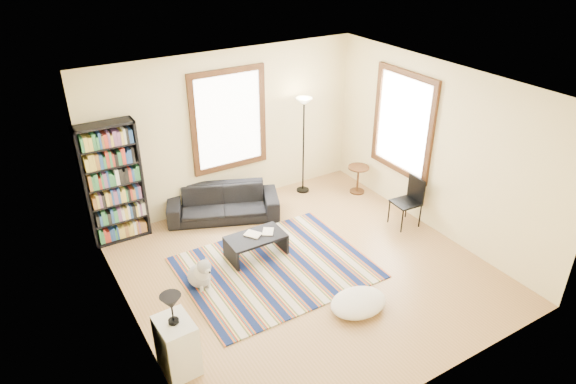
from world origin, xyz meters
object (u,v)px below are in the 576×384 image
coffee_table (256,246)px  folding_chair (406,203)px  bookshelf (113,184)px  side_table (358,180)px  dog (199,270)px  floor_lamp (303,146)px  floor_cushion (358,303)px  white_cabinet (177,346)px  sofa (223,203)px

coffee_table → folding_chair: bearing=-10.9°
bookshelf → folding_chair: size_ratio=2.33×
side_table → dog: bearing=-163.9°
coffee_table → floor_lamp: bearing=38.8°
floor_lamp → coffee_table: bearing=-141.2°
floor_cushion → side_table: side_table is taller
coffee_table → dog: (-1.04, -0.22, 0.08)m
bookshelf → white_cabinet: (-0.19, -3.15, -0.65)m
bookshelf → folding_chair: (4.26, -2.11, -0.57)m
white_cabinet → dog: 1.55m
sofa → coffee_table: sofa is taller
floor_lamp → white_cabinet: size_ratio=2.66×
sofa → floor_cushion: (0.53, -3.15, -0.18)m
floor_cushion → coffee_table: bearing=108.2°
bookshelf → white_cabinet: size_ratio=2.86×
sofa → floor_lamp: 1.85m
sofa → bookshelf: (-1.72, 0.27, 0.72)m
bookshelf → floor_lamp: size_ratio=1.08×
sofa → dog: size_ratio=3.74×
sofa → floor_lamp: size_ratio=1.03×
floor_lamp → dog: size_ratio=3.64×
floor_lamp → bookshelf: bearing=177.2°
floor_cushion → side_table: (2.06, 2.66, 0.17)m
coffee_table → dog: dog is taller
bookshelf → floor_cushion: bearing=-56.7°
bookshelf → side_table: size_ratio=3.70×
sofa → floor_cushion: size_ratio=2.34×
sofa → side_table: sofa is taller
floor_lamp → side_table: 1.24m
folding_chair → coffee_table: bearing=173.0°
coffee_table → side_table: (2.66, 0.85, 0.09)m
coffee_table → floor_lamp: size_ratio=0.48×
folding_chair → floor_lamp: bearing=116.6°
sofa → side_table: 2.63m
coffee_table → side_table: bearing=17.7°
bookshelf → dog: size_ratio=3.91×
white_cabinet → coffee_table: bearing=37.0°
bookshelf → coffee_table: bookshelf is taller
sofa → side_table: bearing=11.9°
coffee_table → floor_lamp: (1.79, 1.44, 0.75)m
coffee_table → white_cabinet: size_ratio=1.29×
coffee_table → white_cabinet: 2.41m
floor_lamp → dog: (-2.83, -1.66, -0.67)m
side_table → coffee_table: bearing=-162.3°
sofa → floor_cushion: 3.20m
coffee_table → side_table: size_ratio=1.67×
white_cabinet → folding_chair: bearing=10.3°
side_table → dog: side_table is taller
coffee_table → white_cabinet: white_cabinet is taller
side_table → dog: size_ratio=1.06×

